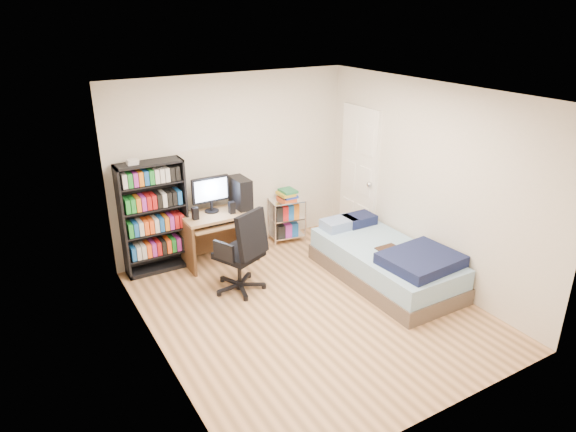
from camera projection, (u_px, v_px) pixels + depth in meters
room at (310, 209)px, 5.58m from camera, size 3.58×4.08×2.58m
media_shelf at (154, 216)px, 6.66m from camera, size 0.85×0.28×1.56m
computer_desk at (223, 215)px, 7.01m from camera, size 0.96×0.56×1.21m
office_chair at (242, 265)px, 6.32m from camera, size 0.85×0.85×1.08m
wire_cart at (287, 208)px, 7.62m from camera, size 0.55×0.44×0.80m
bed at (386, 262)px, 6.59m from camera, size 1.02×2.05×0.58m
door at (359, 175)px, 7.56m from camera, size 0.12×0.80×2.00m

